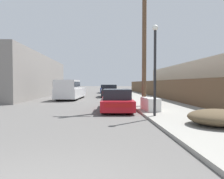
{
  "coord_description": "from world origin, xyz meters",
  "views": [
    {
      "loc": [
        1.12,
        -2.15,
        1.61
      ],
      "look_at": [
        1.89,
        11.6,
        1.18
      ],
      "focal_mm": 32.0,
      "sensor_mm": 36.0,
      "label": 1
    }
  ],
  "objects_px": {
    "car_parked_far": "(105,89)",
    "brush_pile": "(218,117)",
    "discarded_fridge": "(150,104)",
    "parked_sports_car_red": "(117,101)",
    "street_lamp": "(155,63)",
    "utility_pole": "(144,32)",
    "pickup_truck": "(70,90)",
    "car_parked_mid": "(109,91)"
  },
  "relations": [
    {
      "from": "parked_sports_car_red",
      "to": "car_parked_mid",
      "type": "bearing_deg",
      "value": 92.57
    },
    {
      "from": "car_parked_mid",
      "to": "parked_sports_car_red",
      "type": "bearing_deg",
      "value": -90.01
    },
    {
      "from": "car_parked_far",
      "to": "brush_pile",
      "type": "height_order",
      "value": "car_parked_far"
    },
    {
      "from": "car_parked_mid",
      "to": "pickup_truck",
      "type": "bearing_deg",
      "value": -138.62
    },
    {
      "from": "car_parked_far",
      "to": "brush_pile",
      "type": "distance_m",
      "value": 26.72
    },
    {
      "from": "pickup_truck",
      "to": "utility_pole",
      "type": "height_order",
      "value": "utility_pole"
    },
    {
      "from": "discarded_fridge",
      "to": "car_parked_far",
      "type": "bearing_deg",
      "value": 91.63
    },
    {
      "from": "car_parked_far",
      "to": "brush_pile",
      "type": "bearing_deg",
      "value": -82.46
    },
    {
      "from": "pickup_truck",
      "to": "street_lamp",
      "type": "relative_size",
      "value": 1.45
    },
    {
      "from": "pickup_truck",
      "to": "street_lamp",
      "type": "height_order",
      "value": "street_lamp"
    },
    {
      "from": "utility_pole",
      "to": "brush_pile",
      "type": "height_order",
      "value": "utility_pole"
    },
    {
      "from": "discarded_fridge",
      "to": "utility_pole",
      "type": "height_order",
      "value": "utility_pole"
    },
    {
      "from": "car_parked_mid",
      "to": "car_parked_far",
      "type": "height_order",
      "value": "car_parked_mid"
    },
    {
      "from": "car_parked_far",
      "to": "parked_sports_car_red",
      "type": "bearing_deg",
      "value": -89.31
    },
    {
      "from": "discarded_fridge",
      "to": "car_parked_mid",
      "type": "distance_m",
      "value": 12.71
    },
    {
      "from": "discarded_fridge",
      "to": "street_lamp",
      "type": "bearing_deg",
      "value": -101.51
    },
    {
      "from": "street_lamp",
      "to": "brush_pile",
      "type": "distance_m",
      "value": 3.48
    },
    {
      "from": "car_parked_far",
      "to": "utility_pole",
      "type": "height_order",
      "value": "utility_pole"
    },
    {
      "from": "discarded_fridge",
      "to": "utility_pole",
      "type": "bearing_deg",
      "value": 83.89
    },
    {
      "from": "pickup_truck",
      "to": "parked_sports_car_red",
      "type": "bearing_deg",
      "value": 121.26
    },
    {
      "from": "car_parked_mid",
      "to": "pickup_truck",
      "type": "relative_size",
      "value": 0.71
    },
    {
      "from": "car_parked_mid",
      "to": "brush_pile",
      "type": "height_order",
      "value": "car_parked_mid"
    },
    {
      "from": "street_lamp",
      "to": "discarded_fridge",
      "type": "bearing_deg",
      "value": 81.89
    },
    {
      "from": "brush_pile",
      "to": "discarded_fridge",
      "type": "bearing_deg",
      "value": 109.55
    },
    {
      "from": "discarded_fridge",
      "to": "brush_pile",
      "type": "relative_size",
      "value": 0.77
    },
    {
      "from": "pickup_truck",
      "to": "brush_pile",
      "type": "distance_m",
      "value": 14.97
    },
    {
      "from": "parked_sports_car_red",
      "to": "street_lamp",
      "type": "xyz_separation_m",
      "value": [
        1.52,
        -2.93,
        1.98
      ]
    },
    {
      "from": "utility_pole",
      "to": "brush_pile",
      "type": "relative_size",
      "value": 4.38
    },
    {
      "from": "discarded_fridge",
      "to": "parked_sports_car_red",
      "type": "bearing_deg",
      "value": 146.92
    },
    {
      "from": "car_parked_mid",
      "to": "discarded_fridge",
      "type": "bearing_deg",
      "value": -81.91
    },
    {
      "from": "pickup_truck",
      "to": "street_lamp",
      "type": "distance_m",
      "value": 12.37
    },
    {
      "from": "car_parked_far",
      "to": "utility_pole",
      "type": "relative_size",
      "value": 0.47
    },
    {
      "from": "car_parked_far",
      "to": "street_lamp",
      "type": "height_order",
      "value": "street_lamp"
    },
    {
      "from": "utility_pole",
      "to": "street_lamp",
      "type": "relative_size",
      "value": 2.26
    },
    {
      "from": "parked_sports_car_red",
      "to": "pickup_truck",
      "type": "relative_size",
      "value": 0.78
    },
    {
      "from": "pickup_truck",
      "to": "utility_pole",
      "type": "distance_m",
      "value": 9.97
    },
    {
      "from": "parked_sports_car_red",
      "to": "street_lamp",
      "type": "height_order",
      "value": "street_lamp"
    },
    {
      "from": "car_parked_far",
      "to": "pickup_truck",
      "type": "height_order",
      "value": "pickup_truck"
    },
    {
      "from": "brush_pile",
      "to": "parked_sports_car_red",
      "type": "bearing_deg",
      "value": 122.48
    },
    {
      "from": "discarded_fridge",
      "to": "street_lamp",
      "type": "xyz_separation_m",
      "value": [
        -0.27,
        -1.91,
        2.09
      ]
    },
    {
      "from": "pickup_truck",
      "to": "utility_pole",
      "type": "xyz_separation_m",
      "value": [
        5.88,
        -7.01,
        3.96
      ]
    },
    {
      "from": "car_parked_mid",
      "to": "utility_pole",
      "type": "relative_size",
      "value": 0.45
    }
  ]
}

